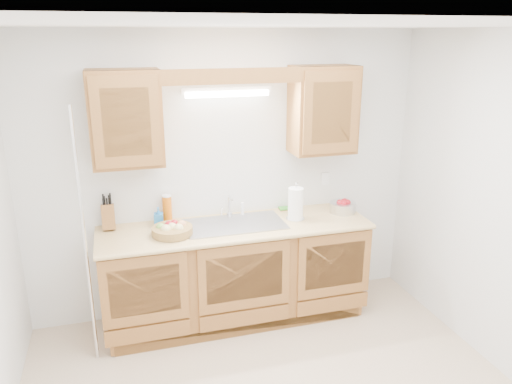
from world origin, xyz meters
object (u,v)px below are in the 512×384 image
object	(u,v)px
knife_block	(108,216)
paper_towel	(296,204)
fruit_basket	(172,229)
apple_bowl	(343,207)

from	to	relation	value
knife_block	paper_towel	bearing A→B (deg)	-7.63
fruit_basket	paper_towel	world-z (taller)	paper_towel
fruit_basket	paper_towel	size ratio (longest dim) A/B	1.26
paper_towel	apple_bowl	xyz separation A→B (m)	(0.48, 0.05, -0.09)
fruit_basket	apple_bowl	xyz separation A→B (m)	(1.56, 0.10, 0.01)
knife_block	paper_towel	distance (m)	1.59
fruit_basket	paper_towel	bearing A→B (deg)	2.78
knife_block	paper_towel	xyz separation A→B (m)	(1.57, -0.23, 0.03)
fruit_basket	apple_bowl	distance (m)	1.56
paper_towel	knife_block	bearing A→B (deg)	171.61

